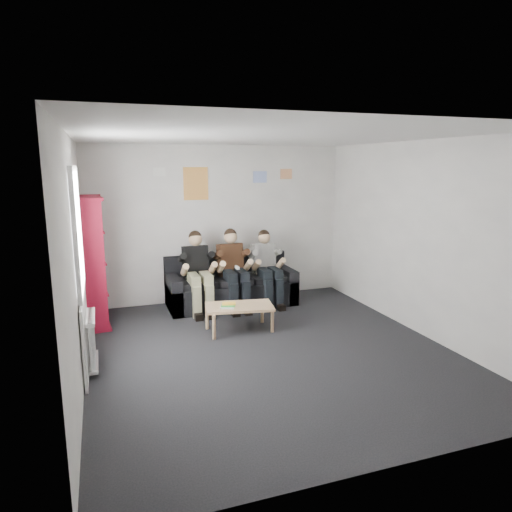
# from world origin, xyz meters

# --- Properties ---
(room_shell) EXTENTS (5.00, 5.00, 5.00)m
(room_shell) POSITION_xyz_m (0.00, 0.00, 1.35)
(room_shell) COLOR black
(room_shell) RESTS_ON ground
(sofa) EXTENTS (2.15, 0.88, 0.83)m
(sofa) POSITION_xyz_m (0.08, 2.09, 0.30)
(sofa) COLOR black
(sofa) RESTS_ON ground
(bookshelf) EXTENTS (0.29, 0.86, 1.92)m
(bookshelf) POSITION_xyz_m (-2.08, 1.80, 0.96)
(bookshelf) COLOR maroon
(bookshelf) RESTS_ON ground
(coffee_table) EXTENTS (0.95, 0.52, 0.38)m
(coffee_table) POSITION_xyz_m (-0.15, 0.82, 0.34)
(coffee_table) COLOR tan
(coffee_table) RESTS_ON ground
(game_cases) EXTENTS (0.23, 0.20, 0.05)m
(game_cases) POSITION_xyz_m (-0.32, 0.80, 0.40)
(game_cases) COLOR silver
(game_cases) RESTS_ON coffee_table
(person_left) EXTENTS (0.40, 0.86, 1.31)m
(person_left) POSITION_xyz_m (-0.52, 1.89, 0.65)
(person_left) COLOR black
(person_left) RESTS_ON sofa
(person_middle) EXTENTS (0.41, 0.87, 1.32)m
(person_middle) POSITION_xyz_m (0.08, 1.89, 0.65)
(person_middle) COLOR #4C2D19
(person_middle) RESTS_ON sofa
(person_right) EXTENTS (0.38, 0.82, 1.27)m
(person_right) POSITION_xyz_m (0.68, 1.90, 0.64)
(person_right) COLOR white
(person_right) RESTS_ON sofa
(radiator) EXTENTS (0.10, 0.64, 0.60)m
(radiator) POSITION_xyz_m (-2.15, 0.20, 0.35)
(radiator) COLOR silver
(radiator) RESTS_ON ground
(window) EXTENTS (0.05, 1.30, 2.36)m
(window) POSITION_xyz_m (-2.22, 0.20, 1.03)
(window) COLOR white
(window) RESTS_ON room_shell
(poster_large) EXTENTS (0.42, 0.01, 0.55)m
(poster_large) POSITION_xyz_m (-0.40, 2.49, 2.05)
(poster_large) COLOR #E6E351
(poster_large) RESTS_ON room_shell
(poster_blue) EXTENTS (0.25, 0.01, 0.20)m
(poster_blue) POSITION_xyz_m (0.75, 2.49, 2.15)
(poster_blue) COLOR #4375E4
(poster_blue) RESTS_ON room_shell
(poster_pink) EXTENTS (0.22, 0.01, 0.18)m
(poster_pink) POSITION_xyz_m (1.25, 2.49, 2.20)
(poster_pink) COLOR #D94385
(poster_pink) RESTS_ON room_shell
(poster_sign) EXTENTS (0.20, 0.01, 0.14)m
(poster_sign) POSITION_xyz_m (-1.00, 2.49, 2.25)
(poster_sign) COLOR white
(poster_sign) RESTS_ON room_shell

